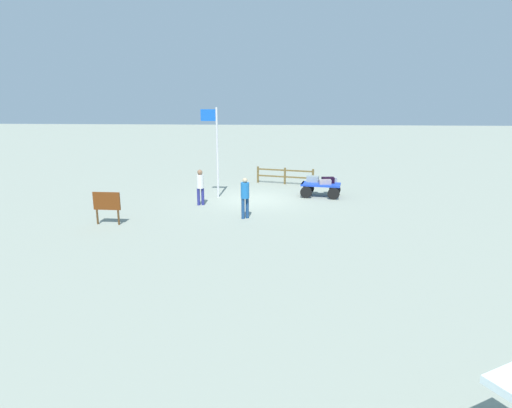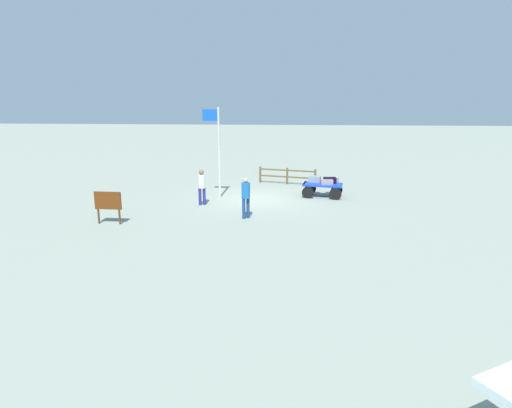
{
  "view_description": "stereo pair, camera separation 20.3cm",
  "coord_description": "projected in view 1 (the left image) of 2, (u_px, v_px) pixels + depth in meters",
  "views": [
    {
      "loc": [
        -1.36,
        21.15,
        4.98
      ],
      "look_at": [
        -0.38,
        6.0,
        1.23
      ],
      "focal_mm": 30.37,
      "sensor_mm": 36.0,
      "label": 1
    },
    {
      "loc": [
        -1.57,
        21.13,
        4.98
      ],
      "look_at": [
        -0.38,
        6.0,
        1.23
      ],
      "focal_mm": 30.37,
      "sensor_mm": 36.0,
      "label": 2
    }
  ],
  "objects": [
    {
      "name": "flagpole",
      "position": [
        215.0,
        145.0,
        21.52
      ],
      "size": [
        0.84,
        0.1,
        4.51
      ],
      "color": "silver",
      "rests_on": "ground"
    },
    {
      "name": "ground_plane",
      "position": [
        256.0,
        199.0,
        21.77
      ],
      "size": [
        120.0,
        120.0,
        0.0
      ],
      "primitive_type": "plane",
      "color": "gray"
    },
    {
      "name": "worker_lead",
      "position": [
        200.0,
        185.0,
        20.32
      ],
      "size": [
        0.39,
        0.39,
        1.7
      ],
      "color": "navy",
      "rests_on": "ground"
    },
    {
      "name": "luggage_cart",
      "position": [
        320.0,
        187.0,
        22.19
      ],
      "size": [
        2.13,
        1.46,
        0.69
      ],
      "color": "#1B3EBE",
      "rests_on": "ground"
    },
    {
      "name": "suitcase_maroon",
      "position": [
        313.0,
        179.0,
        22.52
      ],
      "size": [
        0.67,
        0.51,
        0.31
      ],
      "color": "gray",
      "rests_on": "luggage_cart"
    },
    {
      "name": "suitcase_navy",
      "position": [
        328.0,
        180.0,
        22.24
      ],
      "size": [
        0.66,
        0.45,
        0.3
      ],
      "color": "black",
      "rests_on": "luggage_cart"
    },
    {
      "name": "signboard",
      "position": [
        107.0,
        203.0,
        17.22
      ],
      "size": [
        1.11,
        0.11,
        1.33
      ],
      "color": "#4C3319",
      "rests_on": "ground"
    },
    {
      "name": "suitcase_grey",
      "position": [
        325.0,
        182.0,
        21.91
      ],
      "size": [
        0.63,
        0.38,
        0.24
      ],
      "color": "gray",
      "rests_on": "luggage_cart"
    },
    {
      "name": "worker_trailing",
      "position": [
        245.0,
        195.0,
        18.06
      ],
      "size": [
        0.49,
        0.49,
        1.74
      ],
      "color": "navy",
      "rests_on": "ground"
    },
    {
      "name": "wooden_fence",
      "position": [
        285.0,
        175.0,
        25.37
      ],
      "size": [
        3.34,
        0.91,
        0.97
      ],
      "color": "brown",
      "rests_on": "ground"
    },
    {
      "name": "suitcase_tan",
      "position": [
        331.0,
        180.0,
        22.54
      ],
      "size": [
        0.62,
        0.36,
        0.24
      ],
      "color": "gray",
      "rests_on": "luggage_cart"
    }
  ]
}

